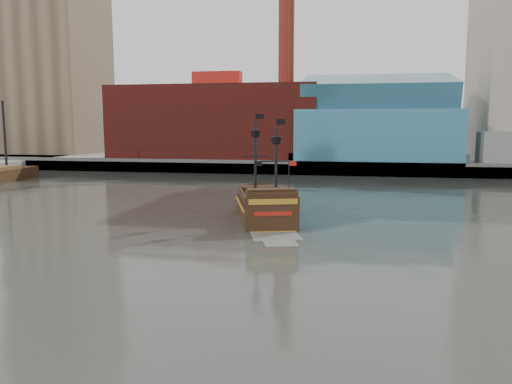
# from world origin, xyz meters

# --- Properties ---
(ground) EXTENTS (400.00, 400.00, 0.00)m
(ground) POSITION_xyz_m (0.00, 0.00, 0.00)
(ground) COLOR #2A2D28
(ground) RESTS_ON ground
(promenade_far) EXTENTS (220.00, 60.00, 2.00)m
(promenade_far) POSITION_xyz_m (0.00, 92.00, 1.00)
(promenade_far) COLOR slate
(promenade_far) RESTS_ON ground
(seawall) EXTENTS (220.00, 1.00, 2.60)m
(seawall) POSITION_xyz_m (0.00, 62.50, 1.30)
(seawall) COLOR #4C4C49
(seawall) RESTS_ON ground
(skyline) EXTENTS (149.00, 45.00, 62.00)m
(skyline) POSITION_xyz_m (5.21, 84.56, 24.55)
(skyline) COLOR brown
(skyline) RESTS_ON promenade_far
(pirate_ship) EXTENTS (8.50, 15.44, 11.08)m
(pirate_ship) POSITION_xyz_m (-2.77, 18.06, 1.00)
(pirate_ship) COLOR black
(pirate_ship) RESTS_ON ground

